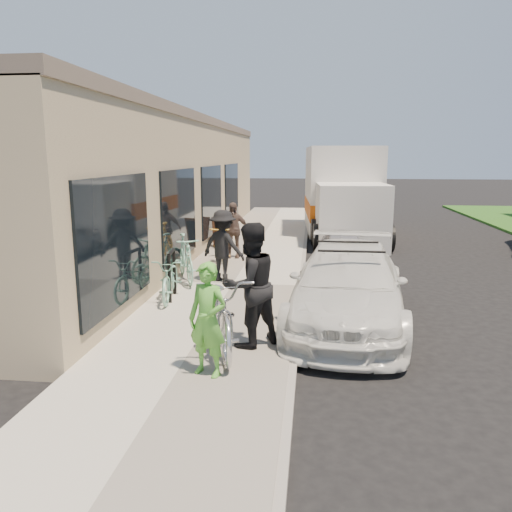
{
  "coord_description": "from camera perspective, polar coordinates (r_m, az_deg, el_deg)",
  "views": [
    {
      "loc": [
        -0.22,
        -7.95,
        3.03
      ],
      "look_at": [
        -1.33,
        1.78,
        1.05
      ],
      "focal_mm": 35.0,
      "sensor_mm": 36.0,
      "label": 1
    }
  ],
  "objects": [
    {
      "name": "ground",
      "position": [
        8.51,
        7.65,
        -9.54
      ],
      "size": [
        120.0,
        120.0,
        0.0
      ],
      "primitive_type": "plane",
      "color": "black",
      "rests_on": "ground"
    },
    {
      "name": "sidewalk",
      "position": [
        11.48,
        -2.65,
        -3.5
      ],
      "size": [
        3.0,
        34.0,
        0.15
      ],
      "primitive_type": "cube",
      "color": "#ABA79A",
      "rests_on": "ground"
    },
    {
      "name": "curb",
      "position": [
        11.34,
        5.12,
        -3.77
      ],
      "size": [
        0.12,
        34.0,
        0.13
      ],
      "primitive_type": "cube",
      "color": "gray",
      "rests_on": "ground"
    },
    {
      "name": "storefront",
      "position": [
        16.73,
        -11.08,
        8.11
      ],
      "size": [
        3.6,
        20.0,
        4.22
      ],
      "color": "tan",
      "rests_on": "ground"
    },
    {
      "name": "bike_rack",
      "position": [
        10.29,
        -9.6,
        -1.54
      ],
      "size": [
        0.15,
        0.7,
        0.99
      ],
      "rotation": [
        0.0,
        0.0,
        0.12
      ],
      "color": "black",
      "rests_on": "sidewalk"
    },
    {
      "name": "sandwich_board",
      "position": [
        15.85,
        -3.81,
        2.71
      ],
      "size": [
        0.76,
        0.76,
        0.95
      ],
      "rotation": [
        0.0,
        0.0,
        0.41
      ],
      "color": "#321A0D",
      "rests_on": "sidewalk"
    },
    {
      "name": "sedan_white",
      "position": [
        9.19,
        10.44,
        -3.38
      ],
      "size": [
        2.46,
        5.06,
        1.46
      ],
      "rotation": [
        0.0,
        0.0,
        -0.1
      ],
      "color": "silver",
      "rests_on": "ground"
    },
    {
      "name": "sedan_silver",
      "position": [
        14.1,
        9.87,
        0.92
      ],
      "size": [
        1.3,
        2.98,
        1.0
      ],
      "primitive_type": "imported",
      "rotation": [
        0.0,
        0.0,
        0.04
      ],
      "color": "#AAA9AF",
      "rests_on": "ground"
    },
    {
      "name": "moving_truck",
      "position": [
        19.29,
        9.85,
        6.68
      ],
      "size": [
        2.93,
        6.96,
        3.35
      ],
      "rotation": [
        0.0,
        0.0,
        0.06
      ],
      "color": "silver",
      "rests_on": "ground"
    },
    {
      "name": "tandem_bike",
      "position": [
        7.56,
        -3.97,
        -6.19
      ],
      "size": [
        1.4,
        2.39,
        1.19
      ],
      "primitive_type": "imported",
      "rotation": [
        0.0,
        0.0,
        0.29
      ],
      "color": "silver",
      "rests_on": "sidewalk"
    },
    {
      "name": "woman_rider",
      "position": [
        6.62,
        -5.55,
        -7.24
      ],
      "size": [
        0.65,
        0.54,
        1.53
      ],
      "primitive_type": "imported",
      "rotation": [
        0.0,
        0.0,
        -0.37
      ],
      "color": "#54A737",
      "rests_on": "sidewalk"
    },
    {
      "name": "man_standing",
      "position": [
        7.55,
        -0.68,
        -3.34
      ],
      "size": [
        1.17,
        1.16,
        1.91
      ],
      "primitive_type": "imported",
      "rotation": [
        0.0,
        0.0,
        3.88
      ],
      "color": "black",
      "rests_on": "sidewalk"
    },
    {
      "name": "cruiser_bike_a",
      "position": [
        11.68,
        -8.07,
        -0.24
      ],
      "size": [
        1.2,
        1.85,
        1.08
      ],
      "primitive_type": "imported",
      "rotation": [
        0.0,
        0.0,
        0.42
      ],
      "color": "#84C5AC",
      "rests_on": "sidewalk"
    },
    {
      "name": "cruiser_bike_b",
      "position": [
        10.3,
        -9.72,
        -2.46
      ],
      "size": [
        0.78,
        1.72,
        0.87
      ],
      "primitive_type": "imported",
      "rotation": [
        0.0,
        0.0,
        0.13
      ],
      "color": "#84C5AC",
      "rests_on": "sidewalk"
    },
    {
      "name": "cruiser_bike_c",
      "position": [
        13.36,
        -3.96,
        1.33
      ],
      "size": [
        0.59,
        1.83,
        1.08
      ],
      "primitive_type": "imported",
      "rotation": [
        0.0,
        0.0,
        0.05
      ],
      "color": "gold",
      "rests_on": "sidewalk"
    },
    {
      "name": "bystander_a",
      "position": [
        11.53,
        -3.78,
        1.17
      ],
      "size": [
        1.23,
        0.98,
        1.66
      ],
      "primitive_type": "imported",
      "rotation": [
        0.0,
        0.0,
        2.74
      ],
      "color": "black",
      "rests_on": "sidewalk"
    },
    {
      "name": "bystander_b",
      "position": [
        14.22,
        -2.67,
        2.98
      ],
      "size": [
        0.95,
        0.45,
        1.59
      ],
      "primitive_type": "imported",
      "rotation": [
        0.0,
        0.0,
        0.07
      ],
      "color": "brown",
      "rests_on": "sidewalk"
    }
  ]
}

